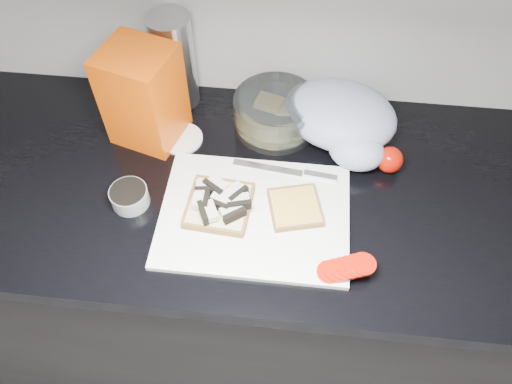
# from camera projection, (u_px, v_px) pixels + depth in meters

# --- Properties ---
(base_cabinet) EXTENTS (3.50, 0.60, 0.86)m
(base_cabinet) POSITION_uv_depth(u_px,v_px,m) (254.00, 277.00, 1.50)
(base_cabinet) COLOR black
(base_cabinet) RESTS_ON ground
(countertop) EXTENTS (3.50, 0.64, 0.04)m
(countertop) POSITION_uv_depth(u_px,v_px,m) (254.00, 187.00, 1.14)
(countertop) COLOR black
(countertop) RESTS_ON base_cabinet
(cutting_board) EXTENTS (0.40, 0.30, 0.01)m
(cutting_board) POSITION_uv_depth(u_px,v_px,m) (254.00, 215.00, 1.06)
(cutting_board) COLOR white
(cutting_board) RESTS_ON countertop
(bread_left) EXTENTS (0.15, 0.15, 0.04)m
(bread_left) POSITION_uv_depth(u_px,v_px,m) (219.00, 203.00, 1.05)
(bread_left) COLOR beige
(bread_left) RESTS_ON cutting_board
(bread_right) EXTENTS (0.13, 0.13, 0.02)m
(bread_right) POSITION_uv_depth(u_px,v_px,m) (295.00, 207.00, 1.06)
(bread_right) COLOR beige
(bread_right) RESTS_ON cutting_board
(tomato_slices) EXTENTS (0.13, 0.08, 0.03)m
(tomato_slices) POSITION_uv_depth(u_px,v_px,m) (346.00, 268.00, 0.97)
(tomato_slices) COLOR #B91204
(tomato_slices) RESTS_ON cutting_board
(knife) EXTENTS (0.24, 0.04, 0.01)m
(knife) POSITION_uv_depth(u_px,v_px,m) (298.00, 173.00, 1.12)
(knife) COLOR silver
(knife) RESTS_ON cutting_board
(seed_tub) EXTENTS (0.08, 0.08, 0.04)m
(seed_tub) POSITION_uv_depth(u_px,v_px,m) (129.00, 196.00, 1.07)
(seed_tub) COLOR gray
(seed_tub) RESTS_ON countertop
(tub_lid) EXTENTS (0.13, 0.13, 0.01)m
(tub_lid) POSITION_uv_depth(u_px,v_px,m) (182.00, 139.00, 1.20)
(tub_lid) COLOR white
(tub_lid) RESTS_ON countertop
(glass_bowl) EXTENTS (0.20, 0.20, 0.08)m
(glass_bowl) POSITION_uv_depth(u_px,v_px,m) (275.00, 113.00, 1.19)
(glass_bowl) COLOR silver
(glass_bowl) RESTS_ON countertop
(bread_bag) EXTENTS (0.18, 0.18, 0.23)m
(bread_bag) POSITION_uv_depth(u_px,v_px,m) (144.00, 96.00, 1.12)
(bread_bag) COLOR #E74503
(bread_bag) RESTS_ON countertop
(steel_canister) EXTENTS (0.10, 0.10, 0.24)m
(steel_canister) POSITION_uv_depth(u_px,v_px,m) (174.00, 61.00, 1.19)
(steel_canister) COLOR #AFAFB4
(steel_canister) RESTS_ON countertop
(grocery_bag) EXTENTS (0.32, 0.30, 0.12)m
(grocery_bag) POSITION_uv_depth(u_px,v_px,m) (343.00, 120.00, 1.16)
(grocery_bag) COLOR silver
(grocery_bag) RESTS_ON countertop
(whole_tomatoes) EXTENTS (0.06, 0.06, 0.06)m
(whole_tomatoes) POSITION_uv_depth(u_px,v_px,m) (390.00, 160.00, 1.12)
(whole_tomatoes) COLOR #B91204
(whole_tomatoes) RESTS_ON countertop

